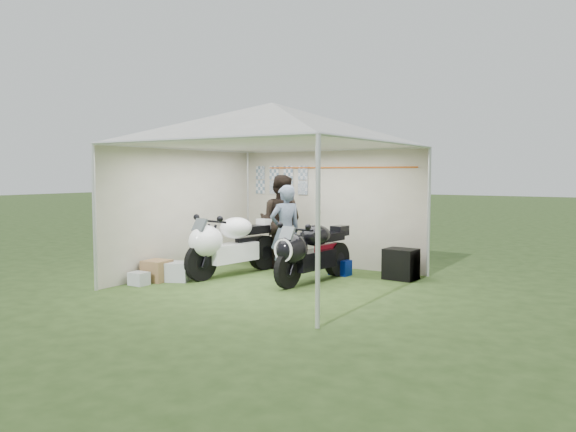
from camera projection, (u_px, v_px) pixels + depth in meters
name	position (u px, v px, depth m)	size (l,w,h in m)	color
ground	(273.00, 283.00, 9.44)	(80.00, 80.00, 0.00)	#2C4319
canopy_tent	(273.00, 129.00, 9.27)	(5.66, 5.66, 3.00)	silver
motorcycle_white	(229.00, 243.00, 10.03)	(0.69, 2.18, 1.08)	black
motorcycle_black	(310.00, 250.00, 9.39)	(0.58, 2.03, 1.00)	black
paddock_stand	(340.00, 267.00, 10.14)	(0.37, 0.23, 0.28)	#0826AA
person_dark_jacket	(280.00, 222.00, 10.88)	(0.88, 0.68, 1.81)	black
person_blue_jacket	(285.00, 231.00, 10.01)	(0.60, 0.39, 1.63)	slate
equipment_box	(401.00, 264.00, 9.74)	(0.53, 0.43, 0.53)	black
crate_0	(175.00, 271.00, 9.60)	(0.48, 0.38, 0.32)	#B5B9BE
crate_1	(157.00, 271.00, 9.57)	(0.40, 0.40, 0.36)	olive
crate_2	(139.00, 279.00, 9.24)	(0.29, 0.24, 0.21)	#B4B9BD
crate_3	(174.00, 272.00, 9.78)	(0.37, 0.27, 0.25)	brown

